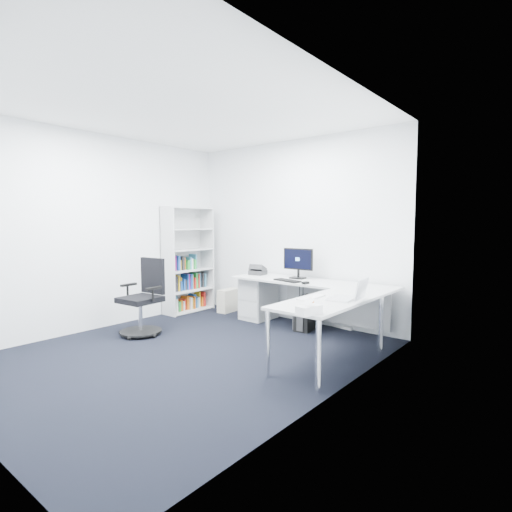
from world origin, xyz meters
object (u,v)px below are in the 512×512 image
Objects in this scene: task_chair at (140,297)px; laptop at (342,288)px; bookshelf at (188,260)px; monitor at (298,263)px; l_desk at (296,310)px.

laptop is at bearing 11.08° from task_chair.
bookshelf is 3.17m from laptop.
monitor is at bearing 133.18° from laptop.
bookshelf is at bearing 161.56° from laptop.
laptop reaches higher than l_desk.
laptop is at bearing -11.20° from bookshelf.
monitor reaches higher than task_chair.
bookshelf is at bearing 108.41° from task_chair.
task_chair is (0.57, -1.33, -0.36)m from bookshelf.
monitor is at bearing 47.24° from task_chair.
bookshelf is 5.02× the size of laptop.
l_desk is 1.35× the size of bookshelf.
task_chair is 2.17× the size of monitor.
l_desk is 6.77× the size of laptop.
laptop is (3.11, -0.62, -0.06)m from bookshelf.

